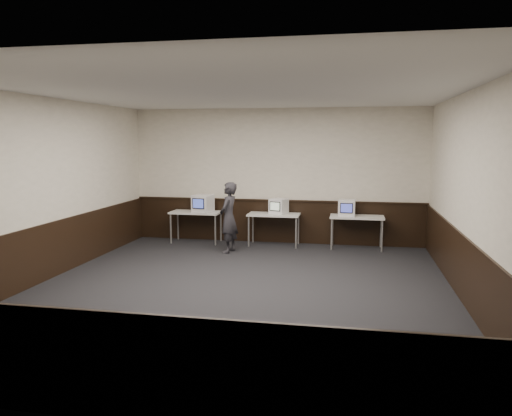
{
  "coord_description": "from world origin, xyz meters",
  "views": [
    {
      "loc": [
        1.78,
        -7.76,
        2.44
      ],
      "look_at": [
        -0.04,
        1.6,
        1.15
      ],
      "focal_mm": 35.0,
      "sensor_mm": 36.0,
      "label": 1
    }
  ],
  "objects_px": {
    "desk_left": "(196,214)",
    "person": "(229,217)",
    "desk_center": "(274,217)",
    "desk_right": "(357,219)",
    "emac_right": "(347,208)",
    "emac_left": "(203,203)",
    "emac_center": "(279,206)"
  },
  "relations": [
    {
      "from": "emac_right",
      "to": "desk_right",
      "type": "bearing_deg",
      "value": 9.77
    },
    {
      "from": "desk_center",
      "to": "emac_center",
      "type": "bearing_deg",
      "value": 4.72
    },
    {
      "from": "desk_left",
      "to": "emac_center",
      "type": "distance_m",
      "value": 2.02
    },
    {
      "from": "emac_left",
      "to": "person",
      "type": "relative_size",
      "value": 0.33
    },
    {
      "from": "desk_center",
      "to": "person",
      "type": "relative_size",
      "value": 0.78
    },
    {
      "from": "desk_center",
      "to": "person",
      "type": "bearing_deg",
      "value": -133.71
    },
    {
      "from": "desk_left",
      "to": "person",
      "type": "relative_size",
      "value": 0.78
    },
    {
      "from": "desk_left",
      "to": "emac_right",
      "type": "height_order",
      "value": "emac_right"
    },
    {
      "from": "desk_center",
      "to": "emac_left",
      "type": "bearing_deg",
      "value": -178.32
    },
    {
      "from": "desk_left",
      "to": "person",
      "type": "distance_m",
      "value": 1.38
    },
    {
      "from": "desk_left",
      "to": "person",
      "type": "xyz_separation_m",
      "value": [
        1.04,
        -0.9,
        0.09
      ]
    },
    {
      "from": "emac_left",
      "to": "emac_center",
      "type": "distance_m",
      "value": 1.82
    },
    {
      "from": "desk_left",
      "to": "emac_center",
      "type": "height_order",
      "value": "emac_center"
    },
    {
      "from": "desk_center",
      "to": "desk_right",
      "type": "relative_size",
      "value": 1.0
    },
    {
      "from": "person",
      "to": "desk_right",
      "type": "bearing_deg",
      "value": 116.72
    },
    {
      "from": "desk_center",
      "to": "emac_center",
      "type": "height_order",
      "value": "emac_center"
    },
    {
      "from": "emac_right",
      "to": "person",
      "type": "distance_m",
      "value": 2.68
    },
    {
      "from": "desk_center",
      "to": "emac_left",
      "type": "distance_m",
      "value": 1.73
    },
    {
      "from": "person",
      "to": "desk_center",
      "type": "bearing_deg",
      "value": 144.95
    },
    {
      "from": "desk_center",
      "to": "emac_left",
      "type": "height_order",
      "value": "emac_left"
    },
    {
      "from": "person",
      "to": "emac_left",
      "type": "bearing_deg",
      "value": -126.47
    },
    {
      "from": "desk_center",
      "to": "emac_right",
      "type": "bearing_deg",
      "value": -1.15
    },
    {
      "from": "emac_right",
      "to": "person",
      "type": "bearing_deg",
      "value": -159.59
    },
    {
      "from": "desk_right",
      "to": "emac_right",
      "type": "distance_m",
      "value": 0.35
    },
    {
      "from": "desk_center",
      "to": "emac_right",
      "type": "xyz_separation_m",
      "value": [
        1.67,
        -0.03,
        0.26
      ]
    },
    {
      "from": "emac_center",
      "to": "emac_right",
      "type": "xyz_separation_m",
      "value": [
        1.56,
        -0.04,
        0.01
      ]
    },
    {
      "from": "emac_right",
      "to": "person",
      "type": "height_order",
      "value": "person"
    },
    {
      "from": "emac_right",
      "to": "desk_left",
      "type": "bearing_deg",
      "value": -179.03
    },
    {
      "from": "desk_right",
      "to": "person",
      "type": "height_order",
      "value": "person"
    },
    {
      "from": "emac_center",
      "to": "desk_right",
      "type": "bearing_deg",
      "value": 18.0
    },
    {
      "from": "desk_left",
      "to": "desk_center",
      "type": "distance_m",
      "value": 1.9
    },
    {
      "from": "emac_left",
      "to": "emac_right",
      "type": "height_order",
      "value": "emac_left"
    }
  ]
}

